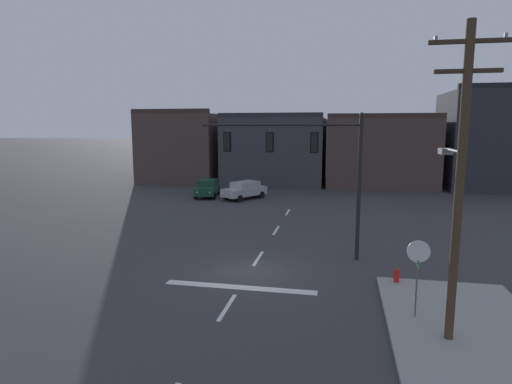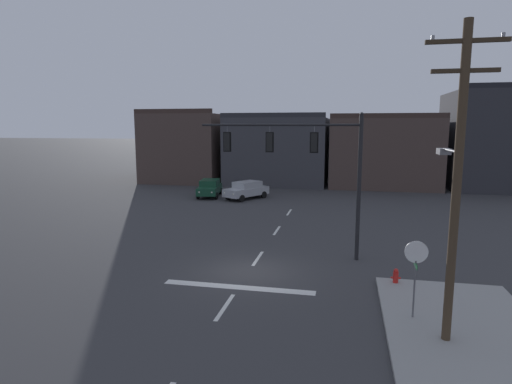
% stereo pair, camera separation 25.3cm
% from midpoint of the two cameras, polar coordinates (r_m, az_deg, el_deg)
% --- Properties ---
extents(ground_plane, '(400.00, 400.00, 0.00)m').
position_cam_midpoint_polar(ground_plane, '(19.95, -0.57, -10.59)').
color(ground_plane, '#353538').
extents(sidewalk_near_corner, '(5.00, 8.00, 0.15)m').
position_cam_midpoint_polar(sidewalk_near_corner, '(16.29, 26.29, -15.82)').
color(sidewalk_near_corner, gray).
rests_on(sidewalk_near_corner, ground).
extents(stop_bar_paint, '(6.40, 0.50, 0.01)m').
position_cam_midpoint_polar(stop_bar_paint, '(18.12, -1.98, -12.62)').
color(stop_bar_paint, silver).
rests_on(stop_bar_paint, ground).
extents(lane_centreline, '(0.16, 26.40, 0.01)m').
position_cam_midpoint_polar(lane_centreline, '(21.80, 0.59, -8.87)').
color(lane_centreline, silver).
rests_on(lane_centreline, ground).
extents(signal_mast_near_side, '(8.12, 0.41, 7.28)m').
position_cam_midpoint_polar(signal_mast_near_side, '(21.38, 7.20, 4.58)').
color(signal_mast_near_side, black).
rests_on(signal_mast_near_side, ground).
extents(stop_sign, '(0.76, 0.64, 2.83)m').
position_cam_midpoint_polar(stop_sign, '(15.48, 21.06, -8.59)').
color(stop_sign, '#56565B').
rests_on(stop_sign, ground).
extents(car_lot_nearside, '(3.82, 4.69, 1.61)m').
position_cam_midpoint_polar(car_lot_nearside, '(39.19, -1.09, 0.31)').
color(car_lot_nearside, '#9EA0A5').
rests_on(car_lot_nearside, ground).
extents(car_lot_middle, '(2.42, 4.63, 1.61)m').
position_cam_midpoint_polar(car_lot_middle, '(40.73, -6.05, 0.59)').
color(car_lot_middle, '#143D28').
rests_on(car_lot_middle, ground).
extents(utility_pole, '(2.20, 2.44, 9.54)m').
position_cam_midpoint_polar(utility_pole, '(13.80, 25.70, 1.85)').
color(utility_pole, '#423323').
rests_on(utility_pole, ground).
extents(fire_hydrant, '(0.40, 0.30, 0.75)m').
position_cam_midpoint_polar(fire_hydrant, '(19.10, 18.55, -10.90)').
color(fire_hydrant, red).
rests_on(fire_hydrant, ground).
extents(building_row, '(44.85, 13.26, 10.73)m').
position_cam_midpoint_polar(building_row, '(50.83, 11.00, 5.86)').
color(building_row, '#473833').
rests_on(building_row, ground).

